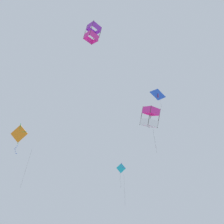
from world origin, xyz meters
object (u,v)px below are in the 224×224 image
kite_diamond_near_left (19,134)px  kite_delta_near_right (158,95)px  kite_diamond_low_drifter (121,169)px  kite_box_highest (150,117)px  kite_box_upper_right (93,33)px

kite_diamond_near_left → kite_delta_near_right: bearing=11.5°
kite_diamond_low_drifter → kite_delta_near_right: 14.99m
kite_diamond_low_drifter → kite_delta_near_right: bearing=-51.1°
kite_box_highest → kite_diamond_near_left: (4.92, -15.69, -0.12)m
kite_diamond_near_left → kite_box_highest: bearing=-23.5°
kite_box_highest → kite_delta_near_right: (-12.12, -2.55, 10.69)m
kite_box_upper_right → kite_box_highest: size_ratio=0.47×
kite_box_upper_right → kite_diamond_low_drifter: bearing=32.8°
kite_box_upper_right → kite_delta_near_right: size_ratio=0.50×
kite_box_upper_right → kite_delta_near_right: kite_box_upper_right is taller
kite_box_highest → kite_diamond_near_left: 16.44m
kite_diamond_near_left → kite_delta_near_right: (-17.04, 13.14, 10.81)m
kite_diamond_low_drifter → kite_box_upper_right: bearing=-124.9°
kite_diamond_low_drifter → kite_box_highest: (11.55, 10.48, 2.02)m
kite_diamond_low_drifter → kite_delta_near_right: (-0.57, 7.93, 12.71)m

